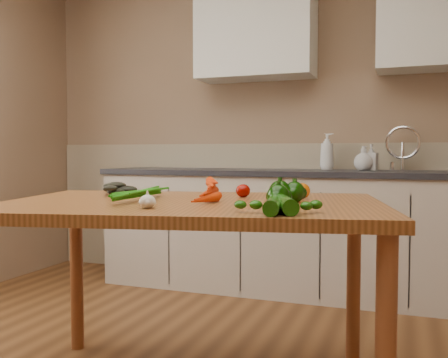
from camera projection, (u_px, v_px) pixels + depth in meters
room at (115, 92)px, 1.83m from camera, size 4.04×5.04×2.64m
counter_run at (290, 230)px, 3.69m from camera, size 2.84×0.64×1.14m
upper_cabinets at (336, 26)px, 3.63m from camera, size 2.15×0.35×0.70m
table at (192, 223)px, 2.06m from camera, size 1.72×1.29×0.83m
soap_bottle_a at (327, 151)px, 3.73m from camera, size 0.13×0.13×0.27m
soap_bottle_b at (371, 157)px, 3.57m from camera, size 0.10×0.10×0.19m
soap_bottle_c at (363, 158)px, 3.55m from camera, size 0.19×0.19×0.17m
carrot_bunch at (187, 192)px, 2.06m from camera, size 0.33×0.28×0.08m
leafy_greens at (119, 183)px, 2.35m from camera, size 0.22×0.20×0.11m
garlic_bulb at (148, 202)px, 1.78m from camera, size 0.06×0.06×0.05m
pepper_a at (280, 192)px, 1.99m from camera, size 0.09×0.09×0.09m
pepper_b at (295, 192)px, 2.00m from camera, size 0.08×0.08×0.08m
pepper_c at (278, 196)px, 1.82m from camera, size 0.08×0.08×0.08m
tomato_a at (243, 191)px, 2.23m from camera, size 0.06×0.06×0.06m
tomato_b at (279, 190)px, 2.24m from camera, size 0.07×0.07×0.06m
tomato_c at (302, 191)px, 2.16m from camera, size 0.07×0.07×0.07m
zucchini_a at (286, 205)px, 1.65m from camera, size 0.13×0.21×0.06m
zucchini_b at (273, 205)px, 1.64m from camera, size 0.09×0.22×0.05m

